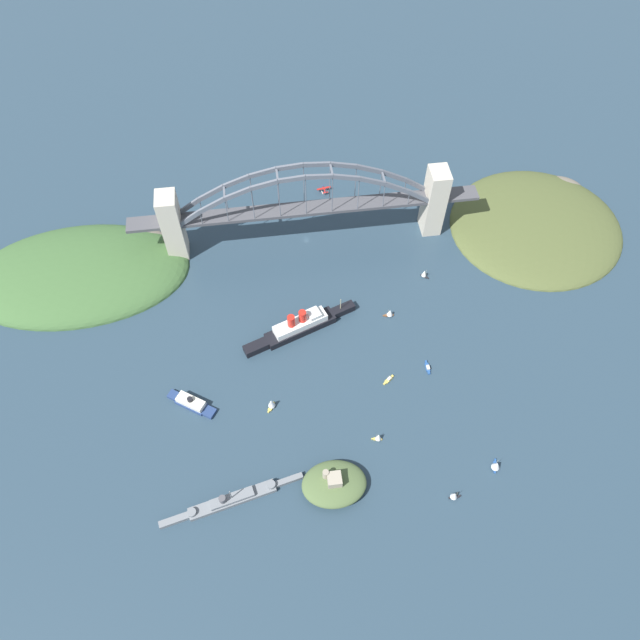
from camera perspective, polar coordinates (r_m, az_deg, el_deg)
The scene contains 17 objects.
ground_plane at distance 461.13m, azimuth -1.30°, elevation 7.56°, with size 1400.00×1400.00×0.00m, color #283D4C.
harbor_arch_bridge at distance 438.80m, azimuth -1.38°, elevation 10.23°, with size 250.30×17.67×69.04m.
headland_west_shore at distance 499.24m, azimuth 19.64°, elevation 8.37°, with size 130.61×124.11×19.89m.
headland_east_shore at distance 472.20m, azimuth -21.41°, elevation 4.08°, with size 158.05×95.76×26.18m.
ocean_liner at distance 406.41m, azimuth -1.90°, elevation -0.56°, with size 79.12×34.95×20.06m.
naval_cruiser at distance 361.38m, azimuth -8.34°, elevation -16.36°, with size 82.79×21.64×15.69m.
harbor_ferry_steamer at distance 389.03m, azimuth -11.97°, elevation -7.62°, with size 31.01×23.65×8.27m.
fort_island_mid_harbor at distance 358.12m, azimuth 1.33°, elevation -15.12°, with size 37.35×28.44×15.99m.
seaplane_taxiing_near_bridge at distance 495.35m, azimuth 0.39°, elevation 12.12°, with size 11.67×8.72×4.54m.
small_boat_0 at distance 371.52m, azimuth 5.50°, elevation -10.87°, with size 6.56×4.21×8.03m.
small_boat_1 at distance 417.44m, azimuth 6.57°, elevation 0.68°, with size 7.42×4.26×7.38m.
small_boat_2 at distance 377.17m, azimuth 16.23°, elevation -12.96°, with size 6.17×8.73×8.59m.
small_boat_3 at distance 379.71m, azimuth -4.59°, elevation -7.80°, with size 6.23×7.47×9.59m.
small_boat_4 at distance 441.73m, azimuth 9.77°, elevation 4.34°, with size 5.78×5.35×7.59m.
small_boat_5 at distance 365.28m, azimuth 12.51°, elevation -15.77°, with size 7.25×4.23×8.07m.
small_boat_6 at distance 392.89m, azimuth 6.47°, elevation -5.57°, with size 8.05×6.73×2.21m.
small_boat_7 at distance 400.73m, azimuth 10.07°, elevation -4.41°, with size 2.42×10.01×2.61m.
Camera 1 is at (29.88, 306.57, 343.17)m, focal length 34.09 mm.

